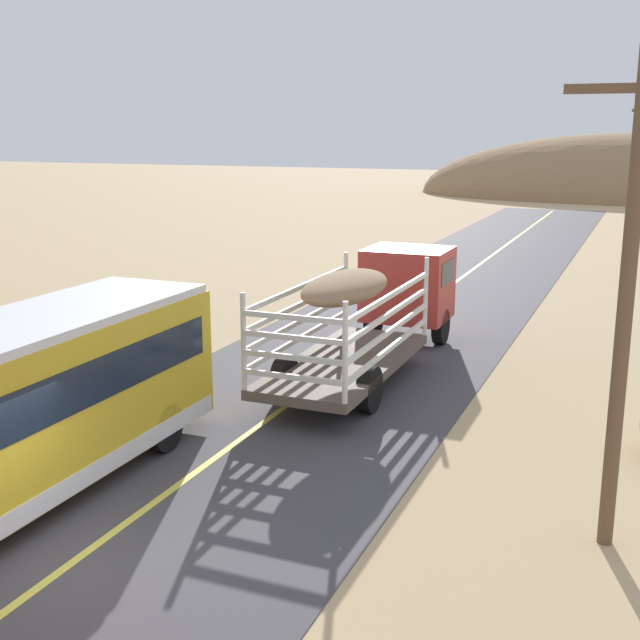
# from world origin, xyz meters

# --- Properties ---
(ground_plane) EXTENTS (240.00, 240.00, 0.00)m
(ground_plane) POSITION_xyz_m (0.00, 0.00, 0.00)
(ground_plane) COLOR tan
(road_surface) EXTENTS (8.00, 120.00, 0.02)m
(road_surface) POSITION_xyz_m (0.00, 0.00, 0.01)
(road_surface) COLOR #423F44
(road_surface) RESTS_ON ground
(road_centre_line) EXTENTS (0.16, 117.60, 0.00)m
(road_centre_line) POSITION_xyz_m (0.00, 0.00, 0.02)
(road_centre_line) COLOR #D8CC4C
(road_centre_line) RESTS_ON road_surface
(livestock_truck) EXTENTS (2.53, 9.70, 3.02)m
(livestock_truck) POSITION_xyz_m (0.87, 12.82, 1.79)
(livestock_truck) COLOR #B2332D
(livestock_truck) RESTS_ON road_surface
(power_pole_near) EXTENTS (2.20, 0.24, 7.65)m
(power_pole_near) POSITION_xyz_m (7.48, 4.00, 4.11)
(power_pole_near) COLOR brown
(power_pole_near) RESTS_ON ground
(distant_hill) EXTENTS (42.91, 20.43, 12.26)m
(distant_hill) POSITION_xyz_m (6.13, 75.69, 0.00)
(distant_hill) COLOR #8D6E4C
(distant_hill) RESTS_ON ground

